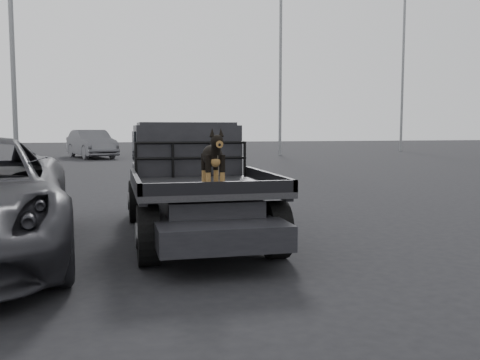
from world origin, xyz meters
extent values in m
plane|color=black|center=(0.00, 0.00, 0.00)|extent=(120.00, 120.00, 0.00)
imported|color=#515156|center=(-2.75, 25.74, 0.80)|extent=(3.13, 5.14, 1.60)
imported|color=#434347|center=(3.11, 30.53, 0.67)|extent=(3.09, 4.94, 1.33)
cylinder|color=slate|center=(8.67, 26.22, 7.01)|extent=(0.18, 0.18, 14.03)
cylinder|color=slate|center=(19.00, 29.48, 7.21)|extent=(0.18, 0.18, 14.43)
camera|label=1|loc=(-1.61, -5.93, 1.71)|focal=40.00mm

